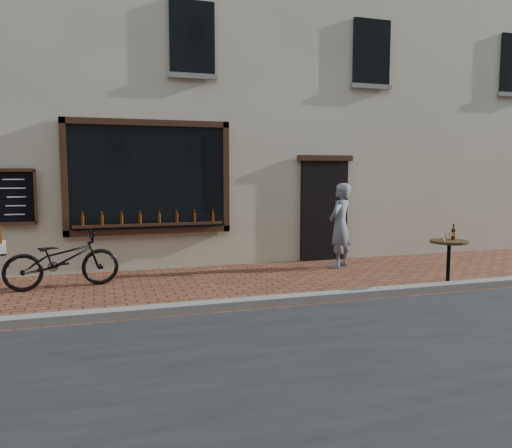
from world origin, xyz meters
name	(u,v)px	position (x,y,z in m)	size (l,w,h in m)	color
ground	(306,306)	(0.00, 0.00, 0.00)	(90.00, 90.00, 0.00)	#562C1C
kerb	(301,299)	(0.00, 0.20, 0.06)	(90.00, 0.25, 0.12)	slate
shop_building	(209,54)	(0.00, 6.50, 5.00)	(28.00, 6.20, 10.00)	beige
cargo_bicycle	(60,259)	(-3.50, 2.29, 0.50)	(2.20, 0.93, 1.04)	black
bistro_table	(449,254)	(2.75, 0.35, 0.58)	(0.63, 0.63, 1.08)	black
pedestrian	(340,225)	(1.85, 2.58, 0.87)	(0.63, 0.41, 1.73)	slate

